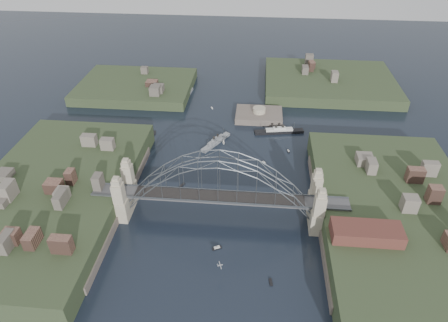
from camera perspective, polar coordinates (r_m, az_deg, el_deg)
ground at (r=134.50m, az=-0.71°, el=-7.88°), size 500.00×500.00×0.00m
bridge at (r=126.46m, az=-0.75°, el=-3.78°), size 84.00×13.80×24.60m
shore_west at (r=149.17m, az=-23.29°, el=-5.32°), size 50.50×90.00×12.00m
shore_east at (r=140.68m, az=23.45°, el=-8.11°), size 50.50×90.00×12.00m
headland_nw at (r=223.36m, az=-12.52°, el=10.03°), size 60.00×45.00×9.00m
headland_ne at (r=230.41m, az=14.90°, el=10.54°), size 70.00×55.00×9.50m
fort_island at (r=191.54m, az=5.04°, el=6.14°), size 22.00×16.00×9.40m
wharf_shed at (r=121.66m, az=19.93°, el=-9.71°), size 20.00×8.00×4.00m
finger_pier at (r=118.03m, az=17.92°, el=-17.69°), size 4.00×22.00×1.40m
naval_cruiser_near at (r=170.45m, az=-1.18°, el=2.80°), size 11.30×16.78×5.42m
naval_cruiser_far at (r=212.55m, az=-5.35°, el=9.53°), size 3.89×17.19×5.75m
ocean_liner at (r=179.80m, az=7.97°, el=4.29°), size 22.26×6.78×5.42m
aeroplane at (r=113.17m, az=-0.63°, el=-14.83°), size 1.61×2.79×0.42m
small_boat_a at (r=147.64m, az=-6.08°, el=-3.49°), size 2.09×2.95×0.45m
small_boat_b at (r=159.19m, az=5.75°, el=-0.20°), size 1.82×1.52×1.43m
small_boat_c at (r=123.83m, az=-1.03°, el=-12.45°), size 3.11×2.20×1.43m
small_boat_d at (r=167.45m, az=9.27°, el=1.43°), size 1.25×2.29×1.43m
small_boat_e at (r=180.79m, az=-10.03°, el=4.01°), size 1.69×3.60×0.45m
small_boat_f at (r=170.38m, az=-0.07°, el=2.86°), size 1.35×1.82×2.38m
small_boat_g at (r=116.42m, az=6.77°, el=-17.01°), size 1.14×2.56×0.45m
small_boat_h at (r=199.59m, az=-1.75°, el=7.67°), size 1.33×2.04×0.45m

